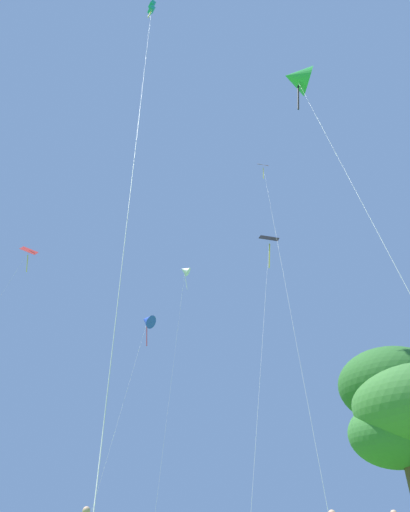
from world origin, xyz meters
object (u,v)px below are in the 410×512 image
object	(u,v)px
kite_white_distant	(185,271)
kite_teal_box	(151,9)
kite_black_large	(269,247)
kite_red_high	(25,259)
kite_green_small	(297,79)
kite_pink_low	(266,182)
tree_right_cluster	(400,404)
kite_blue_delta	(147,321)

from	to	relation	value
kite_white_distant	kite_teal_box	world-z (taller)	kite_teal_box
kite_black_large	kite_red_high	bearing A→B (deg)	160.60
kite_green_small	kite_pink_low	distance (m)	9.08
kite_white_distant	kite_black_large	xyz separation A→B (m)	(8.64, -11.71, -4.60)
kite_green_small	kite_black_large	distance (m)	15.44
kite_teal_box	kite_pink_low	distance (m)	14.47
kite_red_high	tree_right_cluster	bearing A→B (deg)	-21.29
kite_white_distant	kite_red_high	bearing A→B (deg)	-173.84
kite_teal_box	kite_black_large	world-z (taller)	kite_teal_box
kite_blue_delta	kite_black_large	world-z (taller)	kite_black_large
kite_green_small	kite_blue_delta	bearing A→B (deg)	122.19
kite_blue_delta	kite_red_high	world-z (taller)	kite_red_high
kite_pink_low	tree_right_cluster	bearing A→B (deg)	19.49
kite_green_small	kite_teal_box	size ratio (longest dim) A/B	0.86
kite_teal_box	tree_right_cluster	distance (m)	29.30
kite_teal_box	kite_pink_low	size ratio (longest dim) A/B	1.08
kite_white_distant	tree_right_cluster	size ratio (longest dim) A/B	2.44
kite_green_small	kite_white_distant	xyz separation A→B (m)	(-9.18, 26.96, 2.21)
kite_green_small	kite_white_distant	distance (m)	28.57
kite_pink_low	kite_white_distant	bearing A→B (deg)	114.06
kite_green_small	kite_teal_box	world-z (taller)	kite_teal_box
kite_blue_delta	kite_black_large	bearing A→B (deg)	-16.13
kite_blue_delta	kite_white_distant	world-z (taller)	kite_white_distant
kite_white_distant	kite_pink_low	xyz separation A→B (m)	(8.02, -17.96, -2.47)
kite_blue_delta	kite_black_large	xyz separation A→B (m)	(11.08, -3.20, 5.52)
kite_pink_low	tree_right_cluster	distance (m)	18.29
kite_white_distant	kite_pink_low	world-z (taller)	kite_pink_low
tree_right_cluster	kite_white_distant	bearing A→B (deg)	135.00
kite_teal_box	kite_white_distant	bearing A→B (deg)	90.48
kite_pink_low	kite_black_large	bearing A→B (deg)	84.28
kite_white_distant	kite_red_high	distance (m)	18.96
kite_blue_delta	kite_teal_box	world-z (taller)	kite_teal_box
kite_blue_delta	kite_green_small	world-z (taller)	kite_green_small
kite_blue_delta	kite_pink_low	xyz separation A→B (m)	(10.45, -9.45, 7.65)
kite_black_large	tree_right_cluster	size ratio (longest dim) A/B	2.13
kite_blue_delta	kite_teal_box	xyz separation A→B (m)	(2.68, -20.89, 11.90)
kite_blue_delta	kite_white_distant	size ratio (longest dim) A/B	0.63
kite_blue_delta	kite_red_high	xyz separation A→B (m)	(-16.40, 6.47, 10.95)
kite_teal_box	kite_blue_delta	bearing A→B (deg)	97.31
kite_pink_low	tree_right_cluster	world-z (taller)	kite_pink_low
kite_red_high	kite_green_small	bearing A→B (deg)	-41.66
kite_teal_box	kite_red_high	distance (m)	33.38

